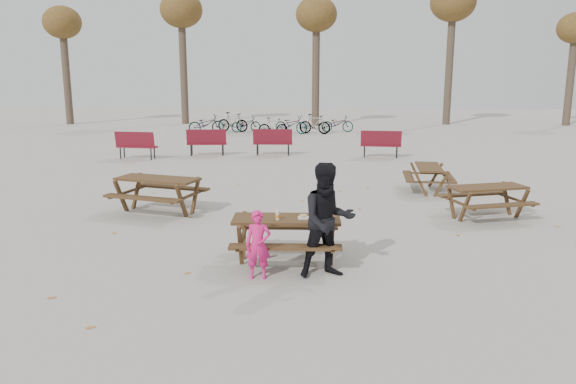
{
  "coord_description": "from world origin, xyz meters",
  "views": [
    {
      "loc": [
        0.27,
        -9.1,
        3.18
      ],
      "look_at": [
        0.0,
        1.0,
        1.0
      ],
      "focal_mm": 35.0,
      "sensor_mm": 36.0,
      "label": 1
    }
  ],
  "objects_px": {
    "main_picnic_table": "(286,228)",
    "soda_bottle": "(278,215)",
    "adult": "(328,221)",
    "picnic_table_far": "(428,179)",
    "food_tray": "(303,218)",
    "child": "(258,245)",
    "picnic_table_north": "(158,195)",
    "picnic_table_east": "(486,202)"
  },
  "relations": [
    {
      "from": "picnic_table_east",
      "to": "picnic_table_north",
      "type": "xyz_separation_m",
      "value": [
        -7.35,
        0.31,
        0.04
      ]
    },
    {
      "from": "food_tray",
      "to": "picnic_table_far",
      "type": "height_order",
      "value": "food_tray"
    },
    {
      "from": "food_tray",
      "to": "adult",
      "type": "xyz_separation_m",
      "value": [
        0.38,
        -0.59,
        0.12
      ]
    },
    {
      "from": "adult",
      "to": "picnic_table_east",
      "type": "bearing_deg",
      "value": 29.9
    },
    {
      "from": "food_tray",
      "to": "picnic_table_east",
      "type": "height_order",
      "value": "food_tray"
    },
    {
      "from": "soda_bottle",
      "to": "picnic_table_north",
      "type": "bearing_deg",
      "value": 129.85
    },
    {
      "from": "soda_bottle",
      "to": "child",
      "type": "bearing_deg",
      "value": -112.82
    },
    {
      "from": "food_tray",
      "to": "main_picnic_table",
      "type": "bearing_deg",
      "value": 165.65
    },
    {
      "from": "main_picnic_table",
      "to": "soda_bottle",
      "type": "distance_m",
      "value": 0.32
    },
    {
      "from": "picnic_table_east",
      "to": "child",
      "type": "bearing_deg",
      "value": -156.73
    },
    {
      "from": "main_picnic_table",
      "to": "picnic_table_east",
      "type": "distance_m",
      "value": 5.27
    },
    {
      "from": "food_tray",
      "to": "child",
      "type": "bearing_deg",
      "value": -134.53
    },
    {
      "from": "child",
      "to": "adult",
      "type": "xyz_separation_m",
      "value": [
        1.08,
        0.12,
        0.36
      ]
    },
    {
      "from": "food_tray",
      "to": "child",
      "type": "xyz_separation_m",
      "value": [
        -0.7,
        -0.71,
        -0.25
      ]
    },
    {
      "from": "child",
      "to": "picnic_table_north",
      "type": "bearing_deg",
      "value": 119.74
    },
    {
      "from": "main_picnic_table",
      "to": "child",
      "type": "distance_m",
      "value": 0.89
    },
    {
      "from": "picnic_table_north",
      "to": "picnic_table_far",
      "type": "distance_m",
      "value": 7.15
    },
    {
      "from": "food_tray",
      "to": "child",
      "type": "height_order",
      "value": "child"
    },
    {
      "from": "child",
      "to": "picnic_table_east",
      "type": "distance_m",
      "value": 6.08
    },
    {
      "from": "child",
      "to": "adult",
      "type": "height_order",
      "value": "adult"
    },
    {
      "from": "picnic_table_far",
      "to": "child",
      "type": "bearing_deg",
      "value": 154.94
    },
    {
      "from": "food_tray",
      "to": "picnic_table_far",
      "type": "distance_m",
      "value": 6.83
    },
    {
      "from": "main_picnic_table",
      "to": "soda_bottle",
      "type": "height_order",
      "value": "soda_bottle"
    },
    {
      "from": "soda_bottle",
      "to": "picnic_table_east",
      "type": "relative_size",
      "value": 0.1
    },
    {
      "from": "adult",
      "to": "picnic_table_north",
      "type": "relative_size",
      "value": 0.97
    },
    {
      "from": "adult",
      "to": "picnic_table_east",
      "type": "height_order",
      "value": "adult"
    },
    {
      "from": "picnic_table_east",
      "to": "picnic_table_north",
      "type": "distance_m",
      "value": 7.36
    },
    {
      "from": "soda_bottle",
      "to": "adult",
      "type": "relative_size",
      "value": 0.09
    },
    {
      "from": "picnic_table_east",
      "to": "picnic_table_far",
      "type": "height_order",
      "value": "picnic_table_east"
    },
    {
      "from": "soda_bottle",
      "to": "picnic_table_far",
      "type": "height_order",
      "value": "soda_bottle"
    },
    {
      "from": "child",
      "to": "picnic_table_east",
      "type": "relative_size",
      "value": 0.65
    },
    {
      "from": "child",
      "to": "picnic_table_far",
      "type": "bearing_deg",
      "value": 55.74
    },
    {
      "from": "soda_bottle",
      "to": "picnic_table_north",
      "type": "xyz_separation_m",
      "value": [
        -2.89,
        3.47,
        -0.44
      ]
    },
    {
      "from": "adult",
      "to": "picnic_table_far",
      "type": "height_order",
      "value": "adult"
    },
    {
      "from": "soda_bottle",
      "to": "adult",
      "type": "xyz_separation_m",
      "value": [
        0.8,
        -0.53,
        0.06
      ]
    },
    {
      "from": "adult",
      "to": "picnic_table_far",
      "type": "distance_m",
      "value": 7.19
    },
    {
      "from": "picnic_table_east",
      "to": "picnic_table_far",
      "type": "distance_m",
      "value": 2.91
    },
    {
      "from": "food_tray",
      "to": "adult",
      "type": "bearing_deg",
      "value": -57.36
    },
    {
      "from": "adult",
      "to": "picnic_table_north",
      "type": "distance_m",
      "value": 5.47
    },
    {
      "from": "food_tray",
      "to": "child",
      "type": "distance_m",
      "value": 1.03
    },
    {
      "from": "picnic_table_far",
      "to": "adult",
      "type": "bearing_deg",
      "value": 161.79
    },
    {
      "from": "main_picnic_table",
      "to": "food_tray",
      "type": "height_order",
      "value": "food_tray"
    }
  ]
}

